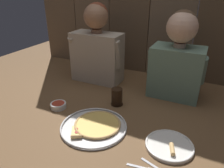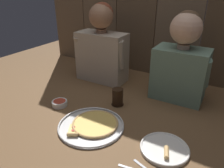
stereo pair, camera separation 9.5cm
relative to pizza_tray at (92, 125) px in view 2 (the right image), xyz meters
name	(u,v)px [view 2 (the right image)]	position (x,y,z in m)	size (l,w,h in m)	color
ground_plane	(104,117)	(0.01, 0.11, -0.01)	(3.20, 3.20, 0.00)	brown
pizza_tray	(92,125)	(0.00, 0.00, 0.00)	(0.38, 0.38, 0.03)	silver
dinner_plate	(164,148)	(0.42, 0.02, 0.00)	(0.24, 0.24, 0.03)	white
drinking_glass	(118,97)	(0.01, 0.28, 0.05)	(0.08, 0.08, 0.12)	black
dipping_bowl	(60,103)	(-0.32, 0.08, 0.01)	(0.10, 0.10, 0.03)	white
diner_left	(102,46)	(-0.31, 0.58, 0.28)	(0.44, 0.21, 0.62)	#B2A38E
diner_right	(181,60)	(0.32, 0.59, 0.27)	(0.38, 0.22, 0.59)	slate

